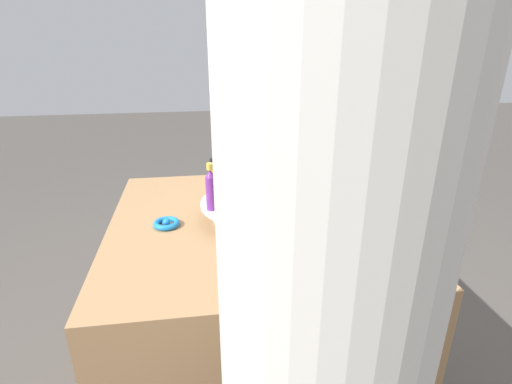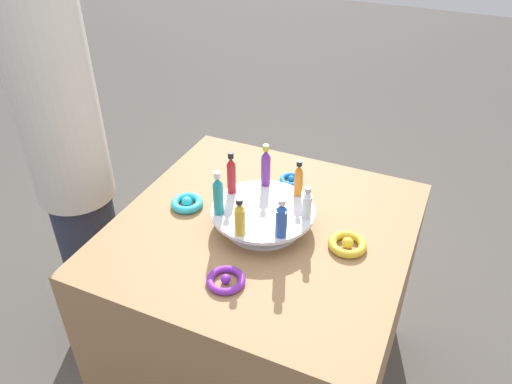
{
  "view_description": "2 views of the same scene",
  "coord_description": "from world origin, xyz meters",
  "px_view_note": "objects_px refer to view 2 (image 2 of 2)",
  "views": [
    {
      "loc": [
        -0.15,
        -1.16,
        1.36
      ],
      "look_at": [
        -0.0,
        -0.12,
        0.92
      ],
      "focal_mm": 28.0,
      "sensor_mm": 36.0,
      "label": 1
    },
    {
      "loc": [
        1.13,
        0.48,
        1.76
      ],
      "look_at": [
        -0.0,
        -0.02,
        0.9
      ],
      "focal_mm": 35.0,
      "sensor_mm": 36.0,
      "label": 2
    }
  ],
  "objects_px": {
    "bottle_clear": "(307,204)",
    "ribbon_bow_purple": "(226,280)",
    "bottle_orange": "(298,180)",
    "bottle_gold": "(240,218)",
    "display_stand": "(263,216)",
    "bottle_purple": "(266,167)",
    "ribbon_bow_teal": "(187,203)",
    "person_figure": "(71,162)",
    "bottle_teal": "(218,195)",
    "ribbon_bow_blue": "(291,180)",
    "bottle_red": "(231,174)",
    "ribbon_bow_gold": "(347,244)",
    "bottle_blue": "(281,219)"
  },
  "relations": [
    {
      "from": "bottle_teal",
      "to": "ribbon_bow_teal",
      "type": "height_order",
      "value": "bottle_teal"
    },
    {
      "from": "display_stand",
      "to": "ribbon_bow_blue",
      "type": "distance_m",
      "value": 0.27
    },
    {
      "from": "ribbon_bow_gold",
      "to": "person_figure",
      "type": "height_order",
      "value": "person_figure"
    },
    {
      "from": "display_stand",
      "to": "bottle_red",
      "type": "bearing_deg",
      "value": -108.69
    },
    {
      "from": "ribbon_bow_blue",
      "to": "ribbon_bow_teal",
      "type": "xyz_separation_m",
      "value": [
        0.28,
        -0.26,
        0.0
      ]
    },
    {
      "from": "display_stand",
      "to": "ribbon_bow_blue",
      "type": "height_order",
      "value": "display_stand"
    },
    {
      "from": "bottle_teal",
      "to": "ribbon_bow_gold",
      "type": "distance_m",
      "value": 0.41
    },
    {
      "from": "bottle_blue",
      "to": "ribbon_bow_purple",
      "type": "relative_size",
      "value": 1.17
    },
    {
      "from": "bottle_purple",
      "to": "bottle_teal",
      "type": "relative_size",
      "value": 1.01
    },
    {
      "from": "bottle_red",
      "to": "bottle_clear",
      "type": "relative_size",
      "value": 1.38
    },
    {
      "from": "ribbon_bow_gold",
      "to": "ribbon_bow_blue",
      "type": "relative_size",
      "value": 1.38
    },
    {
      "from": "bottle_purple",
      "to": "ribbon_bow_blue",
      "type": "xyz_separation_m",
      "value": [
        -0.14,
        0.04,
        -0.12
      ]
    },
    {
      "from": "ribbon_bow_teal",
      "to": "person_figure",
      "type": "relative_size",
      "value": 0.07
    },
    {
      "from": "ribbon_bow_gold",
      "to": "person_figure",
      "type": "relative_size",
      "value": 0.07
    },
    {
      "from": "ribbon_bow_blue",
      "to": "display_stand",
      "type": "bearing_deg",
      "value": 1.51
    },
    {
      "from": "bottle_clear",
      "to": "ribbon_bow_purple",
      "type": "relative_size",
      "value": 0.98
    },
    {
      "from": "person_figure",
      "to": "bottle_blue",
      "type": "bearing_deg",
      "value": -6.28
    },
    {
      "from": "ribbon_bow_teal",
      "to": "bottle_gold",
      "type": "bearing_deg",
      "value": 63.6
    },
    {
      "from": "ribbon_bow_teal",
      "to": "person_figure",
      "type": "xyz_separation_m",
      "value": [
        -0.01,
        -0.49,
        0.03
      ]
    },
    {
      "from": "bottle_purple",
      "to": "bottle_blue",
      "type": "relative_size",
      "value": 1.17
    },
    {
      "from": "display_stand",
      "to": "bottle_blue",
      "type": "distance_m",
      "value": 0.16
    },
    {
      "from": "display_stand",
      "to": "person_figure",
      "type": "bearing_deg",
      "value": -90.21
    },
    {
      "from": "display_stand",
      "to": "bottle_clear",
      "type": "bearing_deg",
      "value": 97.03
    },
    {
      "from": "display_stand",
      "to": "bottle_clear",
      "type": "xyz_separation_m",
      "value": [
        -0.02,
        0.13,
        0.07
      ]
    },
    {
      "from": "bottle_orange",
      "to": "bottle_blue",
      "type": "xyz_separation_m",
      "value": [
        0.21,
        0.03,
        0.0
      ]
    },
    {
      "from": "bottle_gold",
      "to": "ribbon_bow_gold",
      "type": "height_order",
      "value": "bottle_gold"
    },
    {
      "from": "bottle_clear",
      "to": "bottle_gold",
      "type": "bearing_deg",
      "value": -44.4
    },
    {
      "from": "bottle_orange",
      "to": "ribbon_bow_purple",
      "type": "relative_size",
      "value": 1.16
    },
    {
      "from": "display_stand",
      "to": "bottle_gold",
      "type": "relative_size",
      "value": 2.68
    },
    {
      "from": "bottle_orange",
      "to": "bottle_blue",
      "type": "bearing_deg",
      "value": 7.03
    },
    {
      "from": "bottle_clear",
      "to": "bottle_teal",
      "type": "bearing_deg",
      "value": -70.12
    },
    {
      "from": "display_stand",
      "to": "bottle_teal",
      "type": "height_order",
      "value": "bottle_teal"
    },
    {
      "from": "bottle_orange",
      "to": "bottle_clear",
      "type": "distance_m",
      "value": 0.12
    },
    {
      "from": "bottle_purple",
      "to": "bottle_teal",
      "type": "bearing_deg",
      "value": -18.69
    },
    {
      "from": "bottle_orange",
      "to": "bottle_clear",
      "type": "bearing_deg",
      "value": 32.74
    },
    {
      "from": "bottle_blue",
      "to": "ribbon_bow_gold",
      "type": "xyz_separation_m",
      "value": [
        -0.1,
        0.17,
        -0.11
      ]
    },
    {
      "from": "ribbon_bow_gold",
      "to": "bottle_teal",
      "type": "bearing_deg",
      "value": -78.2
    },
    {
      "from": "ribbon_bow_gold",
      "to": "ribbon_bow_blue",
      "type": "height_order",
      "value": "ribbon_bow_gold"
    },
    {
      "from": "bottle_teal",
      "to": "person_figure",
      "type": "xyz_separation_m",
      "value": [
        -0.08,
        -0.64,
        -0.09
      ]
    },
    {
      "from": "bottle_clear",
      "to": "bottle_red",
      "type": "bearing_deg",
      "value": -95.83
    },
    {
      "from": "bottle_purple",
      "to": "ribbon_bow_teal",
      "type": "height_order",
      "value": "bottle_purple"
    },
    {
      "from": "bottle_orange",
      "to": "ribbon_bow_teal",
      "type": "relative_size",
      "value": 1.17
    },
    {
      "from": "bottle_orange",
      "to": "bottle_gold",
      "type": "distance_m",
      "value": 0.26
    },
    {
      "from": "ribbon_bow_gold",
      "to": "ribbon_bow_teal",
      "type": "xyz_separation_m",
      "value": [
        0.01,
        -0.54,
        0.0
      ]
    },
    {
      "from": "display_stand",
      "to": "ribbon_bow_gold",
      "type": "xyz_separation_m",
      "value": [
        -0.01,
        0.27,
        -0.03
      ]
    },
    {
      "from": "display_stand",
      "to": "bottle_purple",
      "type": "bearing_deg",
      "value": -160.12
    },
    {
      "from": "bottle_orange",
      "to": "ribbon_bow_purple",
      "type": "bearing_deg",
      "value": -9.37
    },
    {
      "from": "bottle_red",
      "to": "bottle_teal",
      "type": "height_order",
      "value": "same"
    },
    {
      "from": "bottle_teal",
      "to": "person_figure",
      "type": "height_order",
      "value": "person_figure"
    },
    {
      "from": "bottle_clear",
      "to": "display_stand",
      "type": "bearing_deg",
      "value": -82.97
    }
  ]
}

